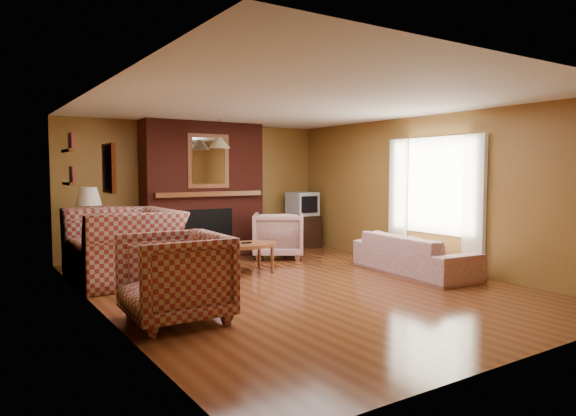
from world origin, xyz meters
TOP-DOWN VIEW (x-y plane):
  - floor at (0.00, 0.00)m, footprint 6.50×6.50m
  - ceiling at (0.00, 0.00)m, footprint 6.50×6.50m
  - wall_back at (0.00, 3.25)m, footprint 6.50×0.00m
  - wall_front at (0.00, -3.25)m, footprint 6.50×0.00m
  - wall_left at (-2.50, 0.00)m, footprint 0.00×6.50m
  - wall_right at (2.50, 0.00)m, footprint 0.00×6.50m
  - fireplace at (0.00, 2.98)m, footprint 2.20×0.82m
  - window_right at (2.45, -0.20)m, footprint 0.10×1.85m
  - bookshelf at (-2.44, 1.90)m, footprint 0.09×0.55m
  - botanical_print at (-2.47, -0.30)m, footprint 0.05×0.40m
  - pendant_light at (0.00, 2.30)m, footprint 0.36×0.36m
  - plaid_loveseat at (-1.85, 1.51)m, footprint 1.38×1.57m
  - plaid_armchair at (-1.95, -0.72)m, footprint 1.02×1.00m
  - floral_sofa at (1.90, -0.33)m, footprint 0.97×2.07m
  - floral_armchair at (0.97, 1.98)m, footprint 1.20×1.20m
  - coffee_table at (-0.16, 1.06)m, footprint 0.98×0.61m
  - side_table at (-2.10, 2.45)m, footprint 0.50×0.50m
  - table_lamp at (-2.10, 2.45)m, footprint 0.39×0.39m
  - tv_stand at (2.05, 2.80)m, footprint 0.61×0.56m
  - crt_tv at (2.05, 2.79)m, footprint 0.52×0.52m

SIDE VIEW (x-z plane):
  - floor at x=0.00m, z-range 0.00..0.00m
  - floral_sofa at x=1.90m, z-range 0.00..0.59m
  - tv_stand at x=2.05m, z-range 0.00..0.64m
  - side_table at x=-2.10m, z-range 0.00..0.64m
  - coffee_table at x=-0.16m, z-range 0.16..0.63m
  - floral_armchair at x=0.97m, z-range 0.00..0.80m
  - plaid_armchair at x=-1.95m, z-range 0.00..0.91m
  - plaid_loveseat at x=-1.85m, z-range 0.00..1.00m
  - crt_tv at x=2.05m, z-range 0.64..1.10m
  - table_lamp at x=-2.10m, z-range 0.68..1.32m
  - window_right at x=2.45m, z-range 0.13..2.13m
  - fireplace at x=0.00m, z-range -0.02..2.38m
  - wall_back at x=0.00m, z-range -2.05..4.45m
  - wall_front at x=0.00m, z-range -2.05..4.45m
  - wall_left at x=-2.50m, z-range -2.05..4.45m
  - wall_right at x=2.50m, z-range -2.05..4.45m
  - botanical_print at x=-2.47m, z-range 1.30..1.80m
  - bookshelf at x=-2.44m, z-range 1.31..2.02m
  - pendant_light at x=0.00m, z-range 1.76..2.24m
  - ceiling at x=0.00m, z-range 2.40..2.40m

